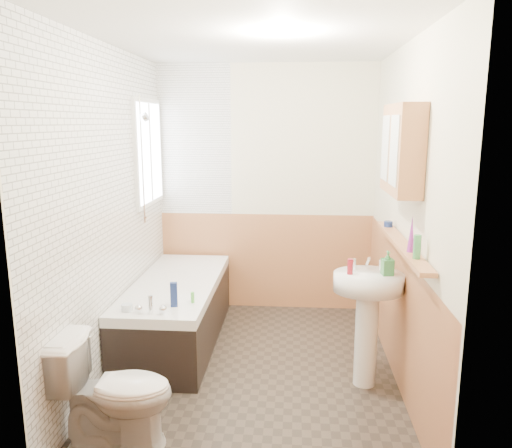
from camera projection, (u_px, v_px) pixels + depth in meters
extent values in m
plane|color=#2B241E|center=(255.00, 369.00, 3.98)|extent=(2.80, 2.80, 0.00)
plane|color=white|center=(254.00, 39.00, 3.47)|extent=(2.80, 2.80, 0.00)
cube|color=beige|center=(266.00, 190.00, 5.10)|extent=(2.20, 0.02, 2.50)
cube|color=beige|center=(230.00, 269.00, 2.35)|extent=(2.20, 0.02, 2.50)
cube|color=beige|center=(110.00, 213.00, 3.81)|extent=(0.02, 2.80, 2.50)
cube|color=beige|center=(406.00, 217.00, 3.64)|extent=(0.02, 2.80, 2.50)
cube|color=#BC7B4D|center=(397.00, 314.00, 3.79)|extent=(0.01, 2.80, 1.00)
cube|color=#BC7B4D|center=(232.00, 411.00, 2.52)|extent=(2.20, 0.01, 1.00)
cube|color=#BC7B4D|center=(265.00, 261.00, 5.23)|extent=(2.20, 0.01, 1.00)
cube|color=white|center=(113.00, 213.00, 3.81)|extent=(0.01, 2.80, 2.50)
cube|color=white|center=(194.00, 140.00, 5.03)|extent=(0.75, 0.01, 1.50)
cube|color=white|center=(149.00, 153.00, 4.65)|extent=(0.03, 0.79, 0.99)
cube|color=white|center=(150.00, 153.00, 4.65)|extent=(0.01, 0.70, 0.90)
cube|color=white|center=(151.00, 153.00, 4.65)|extent=(0.01, 0.04, 0.90)
cube|color=black|center=(177.00, 315.00, 4.44)|extent=(0.70, 1.74, 0.48)
cube|color=white|center=(176.00, 285.00, 4.38)|extent=(0.70, 1.74, 0.08)
cube|color=white|center=(176.00, 286.00, 4.38)|extent=(0.56, 1.60, 0.04)
cylinder|color=silver|center=(151.00, 305.00, 3.61)|extent=(0.04, 0.04, 0.14)
sphere|color=silver|center=(139.00, 308.00, 3.62)|extent=(0.06, 0.06, 0.06)
sphere|color=silver|center=(163.00, 309.00, 3.61)|extent=(0.06, 0.06, 0.06)
cylinder|color=silver|center=(142.00, 160.00, 4.38)|extent=(0.02, 0.02, 1.12)
cylinder|color=silver|center=(144.00, 217.00, 4.49)|extent=(0.04, 0.04, 0.02)
cylinder|color=silver|center=(139.00, 100.00, 4.28)|extent=(0.04, 0.04, 0.02)
cylinder|color=silver|center=(145.00, 117.00, 4.30)|extent=(0.06, 0.07, 0.08)
imported|color=white|center=(115.00, 392.00, 2.99)|extent=(0.71, 0.41, 0.69)
cylinder|color=white|center=(366.00, 340.00, 3.69)|extent=(0.17, 0.17, 0.70)
ellipsoid|color=white|center=(369.00, 282.00, 3.60)|extent=(0.51, 0.41, 0.14)
cylinder|color=silver|center=(354.00, 264.00, 3.68)|extent=(0.03, 0.03, 0.08)
cylinder|color=silver|center=(381.00, 265.00, 3.66)|extent=(0.03, 0.03, 0.08)
cylinder|color=silver|center=(368.00, 261.00, 3.64)|extent=(0.02, 0.11, 0.09)
cube|color=#BC7B4D|center=(401.00, 244.00, 3.45)|extent=(0.10, 1.45, 0.03)
cube|color=#BC7B4D|center=(402.00, 149.00, 3.36)|extent=(0.16, 0.66, 0.60)
cube|color=silver|center=(394.00, 151.00, 3.20)|extent=(0.01, 0.26, 0.45)
cube|color=silver|center=(385.00, 148.00, 3.52)|extent=(0.01, 0.26, 0.45)
cylinder|color=#388447|center=(417.00, 247.00, 3.01)|extent=(0.05, 0.05, 0.15)
cone|color=purple|center=(411.00, 234.00, 3.16)|extent=(0.05, 0.05, 0.23)
cylinder|color=navy|center=(388.00, 224.00, 3.94)|extent=(0.08, 0.08, 0.04)
imported|color=#388447|center=(387.00, 270.00, 3.54)|extent=(0.10, 0.18, 0.08)
cylinder|color=maroon|center=(350.00, 267.00, 3.55)|extent=(0.05, 0.05, 0.11)
cube|color=navy|center=(174.00, 295.00, 3.75)|extent=(0.06, 0.04, 0.19)
cylinder|color=silver|center=(127.00, 308.00, 3.68)|extent=(0.09, 0.09, 0.05)
cylinder|color=#59C647|center=(193.00, 297.00, 3.84)|extent=(0.03, 0.03, 0.08)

